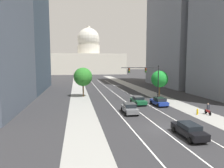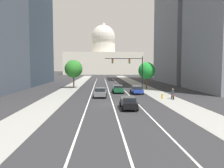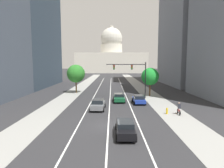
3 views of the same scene
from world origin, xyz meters
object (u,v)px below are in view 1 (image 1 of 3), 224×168
at_px(car_black, 189,130).
at_px(fire_hydrant, 197,112).
at_px(car_blue, 159,101).
at_px(street_tree_mid_right, 160,79).
at_px(capitol_building, 89,59).
at_px(traffic_signal_mast, 147,75).
at_px(cyclist, 208,109).
at_px(street_tree_mid_left, 83,77).
at_px(car_gray, 130,108).
at_px(car_green, 138,100).

height_order(car_black, fire_hydrant, car_black).
relative_size(car_blue, street_tree_mid_right, 0.73).
bearing_deg(car_black, car_blue, -12.47).
xyz_separation_m(capitol_building, traffic_signal_mast, (4.74, -112.98, -6.01)).
xyz_separation_m(traffic_signal_mast, cyclist, (4.96, -12.75, -4.42)).
xyz_separation_m(car_black, traffic_signal_mast, (3.03, 20.56, 4.50)).
bearing_deg(cyclist, street_tree_mid_right, 8.01).
bearing_deg(cyclist, street_tree_mid_left, 45.82).
relative_size(car_gray, car_black, 0.95).
height_order(car_black, street_tree_mid_right, street_tree_mid_right).
relative_size(car_green, car_black, 0.99).
xyz_separation_m(car_blue, cyclist, (4.55, -7.45, 0.07)).
relative_size(car_gray, fire_hydrant, 4.92).
height_order(car_green, traffic_signal_mast, traffic_signal_mast).
bearing_deg(fire_hydrant, car_blue, 112.20).
bearing_deg(street_tree_mid_left, car_green, -47.21).
xyz_separation_m(car_gray, car_black, (3.44, -10.70, -0.03)).
bearing_deg(traffic_signal_mast, car_gray, -123.25).
height_order(car_blue, street_tree_mid_left, street_tree_mid_left).
distance_m(fire_hydrant, street_tree_mid_left, 25.90).
xyz_separation_m(car_black, car_blue, (3.44, 15.26, 0.00)).
distance_m(car_green, car_black, 17.02).
distance_m(car_black, street_tree_mid_right, 24.32).
bearing_deg(car_green, traffic_signal_mast, -41.05).
xyz_separation_m(car_black, street_tree_mid_left, (-9.92, 27.74, 3.85)).
xyz_separation_m(car_gray, cyclist, (11.42, -2.89, 0.04)).
bearing_deg(cyclist, fire_hydrant, 85.57).
relative_size(car_blue, fire_hydrant, 4.91).
bearing_deg(car_gray, capitol_building, 1.45).
bearing_deg(car_blue, capitol_building, 2.01).
bearing_deg(cyclist, capitol_building, 8.29).
distance_m(car_green, fire_hydrant, 11.02).
distance_m(car_black, fire_hydrant, 10.28).
relative_size(car_green, car_blue, 1.04).
xyz_separation_m(car_green, car_gray, (-3.44, -6.32, 0.05)).
relative_size(capitol_building, car_green, 11.29).
bearing_deg(fire_hydrant, capitol_building, 93.69).
xyz_separation_m(fire_hydrant, street_tree_mid_right, (0.50, 15.02, 3.79)).
bearing_deg(car_black, traffic_signal_mast, -8.15).
xyz_separation_m(street_tree_mid_right, street_tree_mid_left, (-16.80, 4.67, 0.37)).
bearing_deg(capitol_building, fire_hydrant, -86.31).
bearing_deg(capitol_building, cyclist, -85.59).
bearing_deg(car_gray, fire_hydrant, -102.85).
distance_m(car_green, street_tree_mid_right, 9.80).
distance_m(capitol_building, traffic_signal_mast, 113.24).
relative_size(traffic_signal_mast, street_tree_mid_left, 1.19).
bearing_deg(traffic_signal_mast, capitol_building, 92.40).
bearing_deg(car_black, fire_hydrant, -38.20).
bearing_deg(fire_hydrant, car_black, -128.43).
distance_m(car_black, traffic_signal_mast, 21.26).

